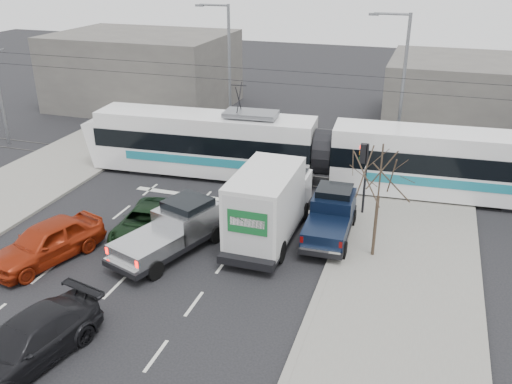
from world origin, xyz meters
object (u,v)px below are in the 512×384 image
(traffic_signal, at_px, (364,164))
(dark_car, at_px, (27,343))
(box_truck, at_px, (269,204))
(street_lamp_far, at_px, (227,65))
(tram, at_px, (322,153))
(silver_pickup, at_px, (177,228))
(red_car, at_px, (47,242))
(navy_pickup, at_px, (331,215))
(bare_tree, at_px, (380,176))
(green_car, at_px, (145,222))
(street_lamp_near, at_px, (400,83))

(traffic_signal, bearing_deg, dark_car, -121.21)
(box_truck, bearing_deg, street_lamp_far, 118.20)
(tram, relative_size, box_truck, 3.81)
(silver_pickup, height_order, red_car, silver_pickup)
(silver_pickup, distance_m, navy_pickup, 7.01)
(bare_tree, relative_size, street_lamp_far, 0.56)
(bare_tree, relative_size, green_car, 1.07)
(traffic_signal, xyz_separation_m, box_truck, (-3.60, -3.75, -1.02))
(street_lamp_far, distance_m, box_truck, 15.39)
(street_lamp_near, height_order, street_lamp_far, same)
(red_car, bearing_deg, silver_pickup, 45.33)
(silver_pickup, bearing_deg, green_car, 177.15)
(tram, bearing_deg, bare_tree, -66.02)
(street_lamp_near, xyz_separation_m, street_lamp_far, (-11.50, 2.00, 0.00))
(traffic_signal, relative_size, red_car, 0.72)
(street_lamp_far, xyz_separation_m, green_car, (1.54, -14.71, -4.46))
(green_car, bearing_deg, navy_pickup, 11.78)
(tram, relative_size, silver_pickup, 4.28)
(box_truck, distance_m, green_car, 5.81)
(bare_tree, xyz_separation_m, navy_pickup, (-2.11, 1.40, -2.74))
(dark_car, bearing_deg, navy_pickup, 69.32)
(traffic_signal, relative_size, silver_pickup, 0.58)
(bare_tree, bearing_deg, silver_pickup, -166.42)
(street_lamp_near, relative_size, navy_pickup, 1.76)
(street_lamp_near, bearing_deg, box_truck, -111.53)
(tram, xyz_separation_m, green_car, (-6.48, -8.33, -1.26))
(bare_tree, height_order, red_car, bare_tree)
(tram, bearing_deg, navy_pickup, -77.74)
(street_lamp_near, height_order, tram, street_lamp_near)
(street_lamp_far, xyz_separation_m, tram, (8.02, -6.38, -3.20))
(street_lamp_near, distance_m, dark_car, 23.83)
(tram, height_order, dark_car, tram)
(street_lamp_far, distance_m, tram, 10.73)
(traffic_signal, xyz_separation_m, street_lamp_near, (0.84, 7.50, 2.37))
(box_truck, bearing_deg, navy_pickup, 24.02)
(street_lamp_near, distance_m, red_car, 20.93)
(green_car, xyz_separation_m, dark_car, (0.63, -8.79, 0.11))
(tram, relative_size, green_car, 5.67)
(navy_pickup, bearing_deg, street_lamp_far, 126.86)
(box_truck, height_order, dark_car, box_truck)
(street_lamp_far, relative_size, red_car, 1.79)
(navy_pickup, bearing_deg, street_lamp_near, 77.95)
(silver_pickup, xyz_separation_m, green_car, (-2.00, 0.78, -0.41))
(street_lamp_far, height_order, dark_car, street_lamp_far)
(street_lamp_far, bearing_deg, box_truck, -61.95)
(silver_pickup, bearing_deg, box_truck, 50.99)
(street_lamp_far, height_order, red_car, street_lamp_far)
(traffic_signal, height_order, street_lamp_far, street_lamp_far)
(red_car, bearing_deg, dark_car, -39.74)
(street_lamp_far, height_order, navy_pickup, street_lamp_far)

